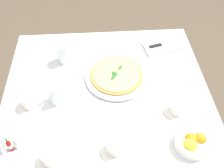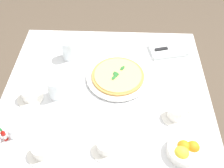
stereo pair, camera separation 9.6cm
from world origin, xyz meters
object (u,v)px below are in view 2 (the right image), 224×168
coffee_cup_near_left (176,113)px  water_glass_right_edge (55,89)px  coffee_cup_center_back (106,146)px  salt_shaker (12,134)px  pizza (118,75)px  coffee_cup_far_right (42,150)px  water_glass_left_edge (68,51)px  coffee_cup_near_right (29,94)px  hot_sauce_bottle (4,135)px  pizza_plate (118,77)px  citrus_bowl (185,150)px  napkin_folded (169,50)px  dinner_knife (169,48)px

coffee_cup_near_left → water_glass_right_edge: 0.59m
coffee_cup_center_back → salt_shaker: bearing=174.2°
pizza → water_glass_right_edge: water_glass_right_edge is taller
coffee_cup_far_right → water_glass_left_edge: bearing=87.8°
coffee_cup_near_right → coffee_cup_near_left: bearing=-6.6°
water_glass_left_edge → hot_sauce_bottle: 0.58m
pizza_plate → coffee_cup_near_left: coffee_cup_near_left is taller
water_glass_left_edge → pizza_plate: bearing=-29.0°
coffee_cup_near_right → hot_sauce_bottle: (-0.05, -0.23, 0.00)m
pizza → coffee_cup_center_back: 0.42m
hot_sauce_bottle → coffee_cup_far_right: bearing=-19.3°
coffee_cup_near_left → coffee_cup_near_right: 0.71m
coffee_cup_center_back → citrus_bowl: size_ratio=0.87×
coffee_cup_center_back → water_glass_right_edge: bearing=132.8°
pizza_plate → coffee_cup_near_right: size_ratio=2.56×
pizza → hot_sauce_bottle: size_ratio=3.35×
coffee_cup_far_right → coffee_cup_near_right: (-0.13, 0.29, 0.00)m
pizza_plate → pizza: bearing=134.9°
coffee_cup_center_back → salt_shaker: coffee_cup_center_back is taller
coffee_cup_near_right → water_glass_left_edge: water_glass_left_edge is taller
coffee_cup_near_right → water_glass_left_edge: 0.35m
coffee_cup_near_left → coffee_cup_near_right: size_ratio=1.02×
napkin_folded → salt_shaker: (-0.75, -0.61, 0.02)m
napkin_folded → coffee_cup_near_left: bearing=-105.0°
coffee_cup_far_right → hot_sauce_bottle: bearing=160.7°
coffee_cup_far_right → coffee_cup_near_right: 0.32m
coffee_cup_center_back → coffee_cup_near_right: bearing=146.1°
napkin_folded → citrus_bowl: citrus_bowl is taller
pizza_plate → citrus_bowl: 0.51m
pizza → dinner_knife: size_ratio=1.44×
coffee_cup_near_left → napkin_folded: 0.47m
pizza_plate → coffee_cup_near_right: 0.46m
coffee_cup_center_back → hot_sauce_bottle: (-0.44, 0.03, 0.01)m
coffee_cup_near_right → water_glass_left_edge: size_ratio=1.13×
pizza_plate → coffee_cup_far_right: coffee_cup_far_right is taller
napkin_folded → hot_sauce_bottle: size_ratio=2.93×
coffee_cup_center_back → citrus_bowl: citrus_bowl is taller
pizza_plate → citrus_bowl: (0.29, -0.42, 0.02)m
coffee_cup_center_back → napkin_folded: 0.73m
pizza → water_glass_left_edge: size_ratio=2.41×
coffee_cup_near_right → salt_shaker: size_ratio=2.31×
napkin_folded → salt_shaker: bearing=-153.6°
pizza_plate → napkin_folded: napkin_folded is taller
salt_shaker → coffee_cup_near_right: bearing=84.5°
hot_sauce_bottle → pizza_plate: bearing=38.6°
pizza_plate → citrus_bowl: size_ratio=2.22×
water_glass_right_edge → dinner_knife: (0.60, 0.37, -0.02)m
coffee_cup_far_right → pizza_plate: bearing=55.6°
pizza → water_glass_left_edge: (-0.28, 0.16, 0.02)m
citrus_bowl → salt_shaker: size_ratio=2.67×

